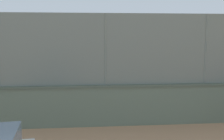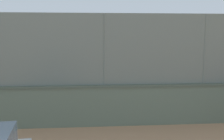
{
  "view_description": "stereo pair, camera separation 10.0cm",
  "coord_description": "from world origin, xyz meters",
  "px_view_note": "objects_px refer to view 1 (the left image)",
  "views": [
    {
      "loc": [
        0.5,
        21.03,
        2.96
      ],
      "look_at": [
        -1.17,
        7.95,
        1.19
      ],
      "focal_mm": 41.82,
      "sensor_mm": 36.0,
      "label": 1
    },
    {
      "loc": [
        0.4,
        21.04,
        2.96
      ],
      "look_at": [
        -1.17,
        7.95,
        1.19
      ],
      "focal_mm": 41.82,
      "sensor_mm": 36.0,
      "label": 2
    }
  ],
  "objects_px": {
    "player_foreground_swinging": "(104,68)",
    "player_near_wall_returning": "(210,78)",
    "sports_ball": "(100,61)",
    "player_baseline_waiting": "(89,60)"
  },
  "relations": [
    {
      "from": "player_baseline_waiting",
      "to": "sports_ball",
      "type": "xyz_separation_m",
      "value": [
        -0.86,
        0.8,
        0.02
      ]
    },
    {
      "from": "player_foreground_swinging",
      "to": "sports_ball",
      "type": "relative_size",
      "value": 11.78
    },
    {
      "from": "player_foreground_swinging",
      "to": "sports_ball",
      "type": "xyz_separation_m",
      "value": [
        -0.26,
        -5.59,
        -0.12
      ]
    },
    {
      "from": "player_near_wall_returning",
      "to": "sports_ball",
      "type": "height_order",
      "value": "player_near_wall_returning"
    },
    {
      "from": "sports_ball",
      "to": "player_baseline_waiting",
      "type": "bearing_deg",
      "value": -42.83
    },
    {
      "from": "player_baseline_waiting",
      "to": "sports_ball",
      "type": "bearing_deg",
      "value": 137.17
    },
    {
      "from": "player_foreground_swinging",
      "to": "player_near_wall_returning",
      "type": "bearing_deg",
      "value": 135.43
    },
    {
      "from": "sports_ball",
      "to": "player_near_wall_returning",
      "type": "bearing_deg",
      "value": 112.69
    },
    {
      "from": "player_near_wall_returning",
      "to": "player_baseline_waiting",
      "type": "bearing_deg",
      "value": -64.96
    },
    {
      "from": "player_near_wall_returning",
      "to": "sports_ball",
      "type": "bearing_deg",
      "value": -67.31
    }
  ]
}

